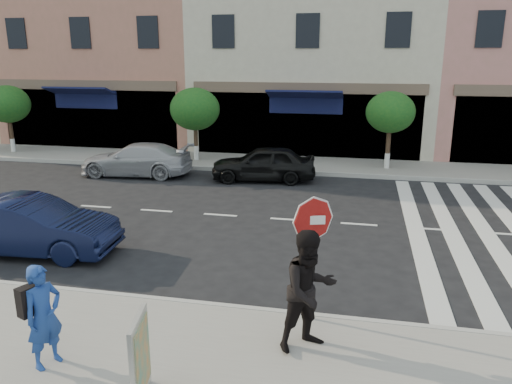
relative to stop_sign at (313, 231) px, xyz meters
name	(u,v)px	position (x,y,z in m)	size (l,w,h in m)	color
ground	(260,279)	(-1.22, 1.67, -1.77)	(120.00, 120.00, 0.00)	black
sidewalk_far	(312,165)	(-1.22, 12.67, -1.70)	(60.00, 3.00, 0.15)	gray
building_west_mid	(123,7)	(-12.22, 18.67, 5.23)	(10.00, 9.00, 14.00)	#BB7562
building_centre	(317,35)	(-1.72, 18.67, 3.73)	(11.00, 9.00, 11.00)	beige
street_tree_wa	(8,104)	(-15.22, 12.47, 0.56)	(2.00, 2.00, 3.05)	#473323
street_tree_wb	(195,109)	(-6.22, 12.47, 0.54)	(2.10, 2.10, 3.06)	#473323
street_tree_c	(390,113)	(1.78, 12.47, 0.58)	(1.90, 1.90, 3.04)	#473323
stop_sign	(313,231)	(0.00, 0.00, 0.00)	(0.75, 0.26, 2.21)	gray
photographer	(44,316)	(-3.64, -2.08, -0.84)	(0.57, 0.37, 1.57)	navy
walker	(309,291)	(0.05, -0.84, -0.66)	(0.93, 0.73, 1.92)	black
poster_board	(141,361)	(-1.94, -2.56, -1.03)	(0.33, 0.79, 1.22)	beige
car_near_mid	(30,226)	(-6.79, 1.97, -1.10)	(1.42, 4.06, 1.34)	black
car_far_left	(136,160)	(-7.77, 9.81, -1.15)	(1.74, 4.29, 1.25)	#A9A9AF
car_far_mid	(263,163)	(-2.79, 10.00, -1.12)	(1.54, 3.83, 1.31)	black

